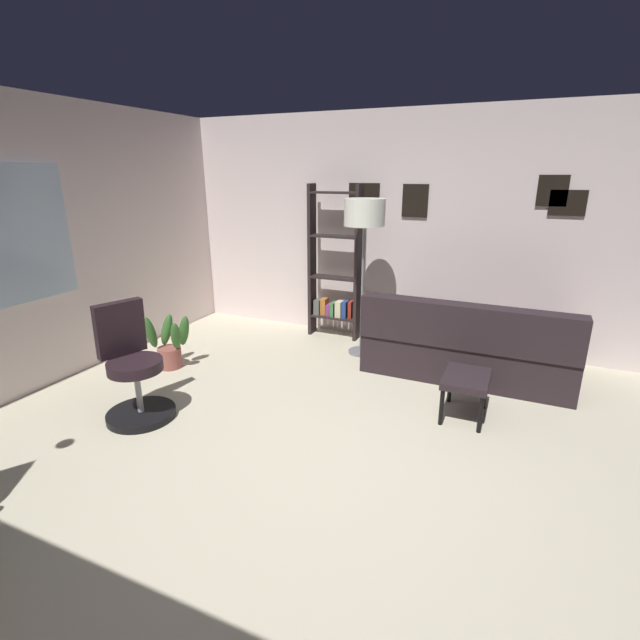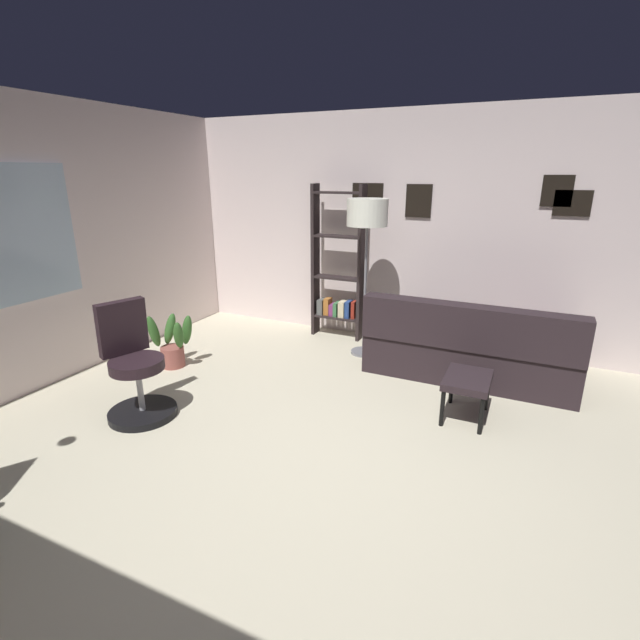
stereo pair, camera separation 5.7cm
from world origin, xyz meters
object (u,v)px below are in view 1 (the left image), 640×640
couch (480,346)px  bookshelf (334,274)px  footstool (466,382)px  floor_lamp (364,221)px  potted_plant (169,344)px  office_chair (133,374)px

couch → bookshelf: (0.43, 1.79, 0.51)m
couch → footstool: bearing=179.0°
couch → bookshelf: 1.91m
footstool → floor_lamp: bearing=51.4°
couch → floor_lamp: 1.76m
couch → floor_lamp: (0.01, 1.28, 1.21)m
floor_lamp → potted_plant: 2.42m
office_chair → bookshelf: 2.68m
couch → office_chair: office_chair is taller
office_chair → bookshelf: bookshelf is taller
couch → footstool: (-1.00, 0.02, 0.03)m
office_chair → floor_lamp: floor_lamp is taller
potted_plant → office_chair: bearing=-154.3°
footstool → bookshelf: 2.33m
footstool → office_chair: size_ratio=0.50×
footstool → office_chair: 2.76m
office_chair → floor_lamp: bearing=-30.9°
potted_plant → footstool: bearing=-86.5°
office_chair → couch: bearing=-50.4°
floor_lamp → potted_plant: (-1.19, 1.71, -1.24)m
floor_lamp → potted_plant: bearing=124.9°
bookshelf → office_chair: bearing=163.3°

